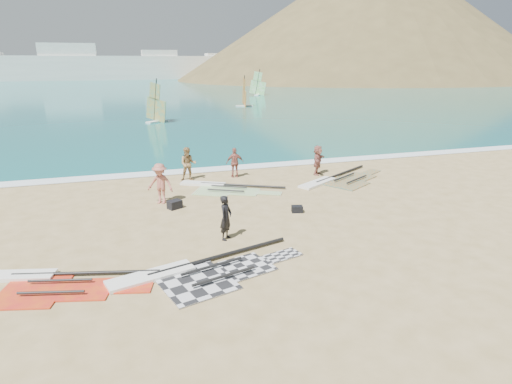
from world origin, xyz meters
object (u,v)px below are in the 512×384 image
object	(u,v)px
rig_grey	(197,272)
rig_orange	(338,180)
beachgoer_mid	(160,184)
beachgoer_back	(235,163)
beachgoer_right	(318,160)
rig_red	(46,283)
gear_bag_far	(297,209)
rig_green	(221,188)
beachgoer_left	(188,164)
gear_bag_near	(175,204)
person_wetsuit	(226,218)

from	to	relation	value
rig_grey	rig_orange	size ratio (longest dim) A/B	1.05
beachgoer_mid	beachgoer_back	xyz separation A→B (m)	(4.47, 3.48, -0.10)
beachgoer_right	rig_red	bearing A→B (deg)	162.71
rig_orange	gear_bag_far	size ratio (longest dim) A/B	12.89
beachgoer_mid	rig_green	bearing A→B (deg)	56.25
gear_bag_far	rig_grey	bearing A→B (deg)	-140.23
beachgoer_left	rig_green	bearing A→B (deg)	-48.05
beachgoer_mid	beachgoer_right	bearing A→B (deg)	47.04
gear_bag_near	gear_bag_far	size ratio (longest dim) A/B	1.23
gear_bag_near	beachgoer_mid	size ratio (longest dim) A/B	0.31
rig_grey	beachgoer_left	distance (m)	11.14
person_wetsuit	beachgoer_right	distance (m)	10.57
rig_grey	beachgoer_mid	world-z (taller)	beachgoer_mid
person_wetsuit	rig_red	bearing A→B (deg)	145.15
gear_bag_near	person_wetsuit	bearing A→B (deg)	-70.92
rig_orange	beachgoer_back	size ratio (longest dim) A/B	3.62
beachgoer_mid	beachgoer_back	size ratio (longest dim) A/B	1.11
rig_red	person_wetsuit	xyz separation A→B (m)	(5.92, 1.71, 0.79)
person_wetsuit	rig_grey	bearing A→B (deg)	-173.63
rig_red	beachgoer_back	world-z (taller)	beachgoer_back
person_wetsuit	beachgoer_left	world-z (taller)	beachgoer_left
rig_red	gear_bag_far	world-z (taller)	gear_bag_far
gear_bag_far	beachgoer_mid	bearing A→B (deg)	151.30
rig_green	beachgoer_right	distance (m)	6.19
gear_bag_near	gear_bag_far	distance (m)	5.48
rig_grey	person_wetsuit	bearing A→B (deg)	41.41
rig_grey	gear_bag_near	xyz separation A→B (m)	(0.13, 6.43, 0.14)
beachgoer_left	beachgoer_right	distance (m)	7.43
person_wetsuit	beachgoer_left	distance (m)	8.63
beachgoer_left	beachgoer_mid	world-z (taller)	beachgoer_mid
gear_bag_far	person_wetsuit	bearing A→B (deg)	-152.08
beachgoer_left	beachgoer_mid	distance (m)	4.08
gear_bag_near	beachgoer_right	world-z (taller)	beachgoer_right
rig_green	beachgoer_left	distance (m)	2.67
rig_orange	gear_bag_far	xyz separation A→B (m)	(-4.14, -4.03, 0.09)
rig_orange	rig_red	world-z (taller)	rig_orange
person_wetsuit	beachgoer_right	size ratio (longest dim) A/B	0.98
rig_green	beachgoer_back	size ratio (longest dim) A/B	3.02
rig_grey	beachgoer_back	distance (m)	11.62
person_wetsuit	beachgoer_back	size ratio (longest dim) A/B	0.99
rig_grey	gear_bag_far	world-z (taller)	gear_bag_far
rig_orange	person_wetsuit	world-z (taller)	person_wetsuit
rig_grey	rig_red	world-z (taller)	rig_grey
beachgoer_left	beachgoer_mid	bearing A→B (deg)	-107.01
rig_orange	person_wetsuit	size ratio (longest dim) A/B	3.66
person_wetsuit	beachgoer_mid	distance (m)	5.34
person_wetsuit	beachgoer_right	world-z (taller)	beachgoer_right
gear_bag_near	rig_grey	bearing A→B (deg)	-91.13
rig_red	beachgoer_mid	bearing A→B (deg)	73.17
rig_grey	rig_green	world-z (taller)	rig_grey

